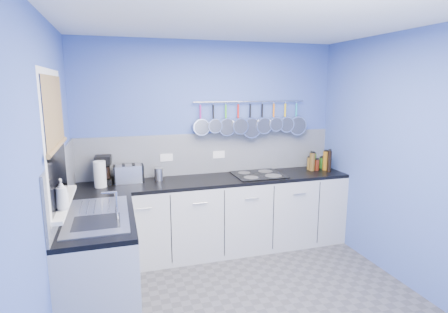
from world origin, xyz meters
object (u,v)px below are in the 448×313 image
soap_bottle_a (62,194)px  canister (159,174)px  soap_bottle_b (63,197)px  coffee_maker (104,170)px  hob (258,175)px  paper_towel (100,174)px  toaster (129,174)px

soap_bottle_a → canister: (0.86, 1.24, -0.20)m
soap_bottle_b → coffee_maker: 1.24m
coffee_maker → hob: bearing=1.5°
hob → canister: bearing=174.6°
paper_towel → hob: (1.83, -0.00, -0.14)m
soap_bottle_a → hob: soap_bottle_a is taller
toaster → hob: size_ratio=0.52×
paper_towel → toaster: 0.33m
coffee_maker → toaster: (0.27, 0.01, -0.06)m
paper_towel → hob: bearing=-0.1°
soap_bottle_b → toaster: size_ratio=0.56×
soap_bottle_a → coffee_maker: bearing=78.1°
paper_towel → canister: (0.63, 0.11, -0.07)m
toaster → hob: toaster is taller
hob → paper_towel: bearing=179.9°
toaster → paper_towel: bearing=-160.6°
soap_bottle_a → toaster: 1.37m
soap_bottle_b → hob: soap_bottle_b is taller
paper_towel → hob: size_ratio=0.48×
soap_bottle_b → soap_bottle_a: bearing=-90.0°
soap_bottle_a → paper_towel: bearing=78.6°
soap_bottle_b → paper_towel: size_ratio=0.61×
soap_bottle_a → hob: 2.36m
canister → coffee_maker: bearing=179.5°
soap_bottle_b → coffee_maker: bearing=77.7°
soap_bottle_a → canister: soap_bottle_a is taller
soap_bottle_b → canister: size_ratio=1.21×
coffee_maker → toaster: coffee_maker is taller
soap_bottle_a → paper_towel: (0.23, 1.13, -0.13)m
soap_bottle_a → soap_bottle_b: bearing=90.0°
soap_bottle_b → paper_towel: soap_bottle_b is taller
soap_bottle_a → hob: bearing=28.8°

